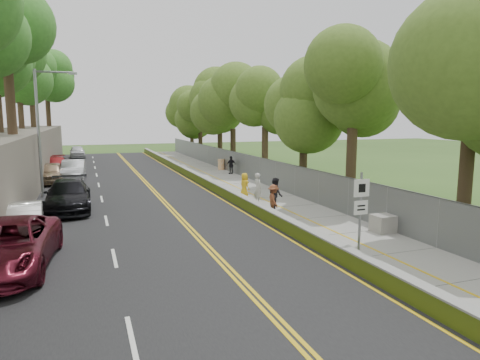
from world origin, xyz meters
name	(u,v)px	position (x,y,z in m)	size (l,w,h in m)	color
ground	(294,240)	(0.00, 0.00, 0.00)	(140.00, 140.00, 0.00)	#33511E
road	(127,190)	(-5.40, 15.00, 0.02)	(11.20, 66.00, 0.04)	black
sidewalk	(234,184)	(2.55, 15.00, 0.03)	(4.20, 66.00, 0.05)	gray
jersey_barrier	(205,182)	(0.25, 15.00, 0.30)	(0.42, 66.00, 0.60)	#A6DC15
chainlink_fence	(260,170)	(4.65, 15.00, 1.00)	(0.04, 66.00, 2.00)	slate
trees_fenceside	(288,92)	(7.00, 15.00, 7.00)	(7.00, 66.00, 14.00)	#567727
streetlight	(42,124)	(-10.46, 14.00, 4.64)	(2.52, 0.22, 8.00)	gray
signpost	(361,206)	(1.05, -3.02, 1.96)	(0.62, 0.09, 3.10)	gray
construction_barrel	(221,164)	(4.30, 23.90, 0.56)	(0.62, 0.62, 1.02)	orange
concrete_block	(385,223)	(4.30, -0.36, 0.43)	(1.14, 0.85, 0.76)	gray
car_1	(21,224)	(-10.60, 3.32, 0.81)	(1.63, 4.68, 1.54)	silver
car_2	(7,246)	(-10.57, -0.14, 0.87)	(2.76, 5.98, 1.66)	maroon
car_3	(68,195)	(-9.00, 9.16, 0.87)	(2.32, 5.70, 1.65)	black
car_4	(51,173)	(-10.60, 20.18, 0.84)	(1.89, 4.70, 1.60)	tan
car_5	(73,170)	(-9.00, 21.33, 0.85)	(1.72, 4.92, 1.62)	#B2B4B9
car_6	(57,164)	(-10.60, 28.06, 0.70)	(2.19, 4.75, 1.32)	black
car_7	(56,165)	(-10.60, 26.08, 0.82)	(2.19, 5.38, 1.56)	maroon
car_8	(77,152)	(-9.00, 42.14, 0.80)	(1.80, 4.48, 1.53)	silver
painter_0	(245,185)	(1.33, 9.46, 0.83)	(0.76, 0.49, 1.55)	yellow
painter_1	(258,188)	(1.45, 7.53, 0.94)	(0.65, 0.43, 1.78)	beige
painter_2	(276,195)	(1.45, 5.04, 0.97)	(0.89, 0.69, 1.84)	black
painter_3	(274,200)	(0.96, 4.20, 0.86)	(1.04, 0.60, 1.61)	brown
person_far	(231,165)	(4.20, 20.58, 0.85)	(0.94, 0.39, 1.60)	black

